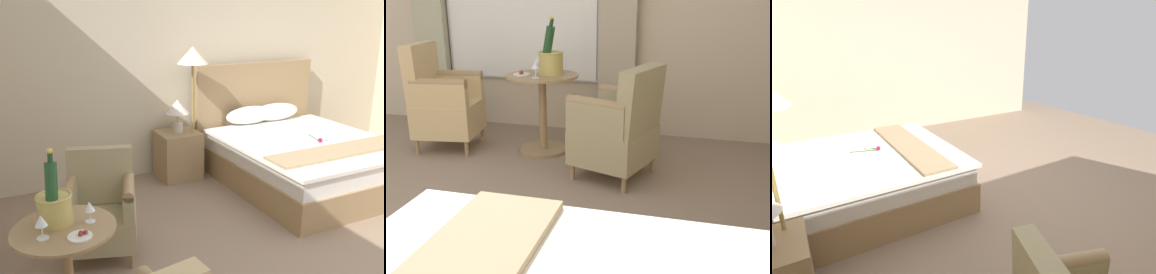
% 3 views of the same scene
% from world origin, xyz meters
% --- Properties ---
extents(ground_plane, '(7.66, 7.66, 0.00)m').
position_xyz_m(ground_plane, '(0.00, 0.00, 0.00)').
color(ground_plane, '#8C735E').
extents(wall_headboard_side, '(6.28, 0.12, 3.17)m').
position_xyz_m(wall_headboard_side, '(0.00, 2.88, 1.59)').
color(wall_headboard_side, beige).
rests_on(wall_headboard_side, ground).
extents(bed, '(1.80, 2.08, 1.35)m').
position_xyz_m(bed, '(0.63, 1.74, 0.34)').
color(bed, '#9C7C54').
rests_on(bed, ground).
extents(nightstand, '(0.52, 0.48, 0.59)m').
position_xyz_m(nightstand, '(-0.60, 2.53, 0.29)').
color(nightstand, '#9C7C54').
rests_on(nightstand, ground).
extents(bedside_lamp, '(0.29, 0.29, 0.40)m').
position_xyz_m(bedside_lamp, '(-0.60, 2.53, 0.86)').
color(bedside_lamp, '#BCB2A1').
rests_on(bedside_lamp, nightstand).
extents(floor_lamp_brass, '(0.37, 0.37, 1.62)m').
position_xyz_m(floor_lamp_brass, '(-0.45, 2.42, 1.37)').
color(floor_lamp_brass, olive).
rests_on(floor_lamp_brass, ground).
extents(side_table_round, '(0.65, 0.65, 0.72)m').
position_xyz_m(side_table_round, '(-2.33, 0.47, 0.41)').
color(side_table_round, '#9C7C54').
rests_on(side_table_round, ground).
extents(champagne_bucket, '(0.23, 0.23, 0.50)m').
position_xyz_m(champagne_bucket, '(-2.36, 0.54, 0.86)').
color(champagne_bucket, tan).
rests_on(champagne_bucket, side_table_round).
extents(wine_glass_near_bucket, '(0.08, 0.08, 0.15)m').
position_xyz_m(wine_glass_near_bucket, '(-2.46, 0.38, 0.83)').
color(wine_glass_near_bucket, white).
rests_on(wine_glass_near_bucket, side_table_round).
extents(wine_glass_near_edge, '(0.07, 0.07, 0.14)m').
position_xyz_m(wine_glass_near_edge, '(-2.16, 0.47, 0.82)').
color(wine_glass_near_edge, white).
rests_on(wine_glass_near_edge, side_table_round).
extents(snack_plate, '(0.15, 0.15, 0.04)m').
position_xyz_m(snack_plate, '(-2.26, 0.30, 0.73)').
color(snack_plate, white).
rests_on(snack_plate, side_table_round).
extents(armchair_by_window, '(0.72, 0.71, 0.90)m').
position_xyz_m(armchair_by_window, '(-1.90, 1.24, 0.41)').
color(armchair_by_window, '#9C7C54').
rests_on(armchair_by_window, ground).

